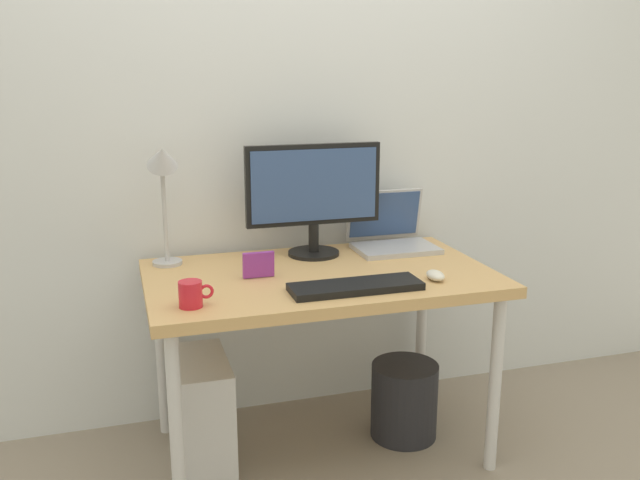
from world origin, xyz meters
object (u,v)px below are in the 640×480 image
desk_lamp (163,177)px  coffee_mug (191,294)px  mouse (435,275)px  photo_frame (258,265)px  wastebasket (404,400)px  laptop (391,234)px  computer_tower (204,414)px  monitor (314,193)px  desk (320,289)px  keyboard (356,287)px

desk_lamp → coffee_mug: (0.03, -0.46, -0.29)m
mouse → photo_frame: (-0.58, 0.20, 0.03)m
mouse → wastebasket: (-0.01, 0.21, -0.57)m
laptop → photo_frame: bearing=-157.6°
computer_tower → wastebasket: size_ratio=1.40×
mouse → computer_tower: bearing=165.1°
laptop → coffee_mug: 0.98m
monitor → coffee_mug: (-0.53, -0.46, -0.21)m
coffee_mug → computer_tower: bearing=78.8°
desk_lamp → desk: bearing=-24.3°
desk_lamp → wastebasket: size_ratio=1.57×
keyboard → photo_frame: photo_frame is taller
monitor → mouse: bearing=-54.5°
computer_tower → photo_frame: bearing=-2.0°
wastebasket → laptop: bearing=83.2°
monitor → laptop: monitor is taller
desk → mouse: mouse is taller
keyboard → coffee_mug: (-0.54, -0.01, 0.03)m
photo_frame → coffee_mug: bearing=-138.1°
photo_frame → computer_tower: (-0.21, 0.01, -0.54)m
computer_tower → desk_lamp: bearing=109.6°
wastebasket → photo_frame: bearing=-179.7°
mouse → wastebasket: mouse is taller
keyboard → photo_frame: size_ratio=4.00×
desk → coffee_mug: (-0.48, -0.23, 0.11)m
laptop → mouse: 0.45m
coffee_mug → wastebasket: coffee_mug is taller
desk → photo_frame: bearing=179.8°
desk_lamp → computer_tower: size_ratio=1.12×
photo_frame → desk: bearing=-0.2°
desk → keyboard: keyboard is taller
mouse → coffee_mug: size_ratio=0.83×
wastebasket → computer_tower: bearing=179.7°
photo_frame → wastebasket: photo_frame is taller
desk_lamp → wastebasket: desk_lamp is taller
desk_lamp → monitor: bearing=-0.1°
desk → laptop: (0.37, 0.25, 0.12)m
monitor → laptop: size_ratio=1.65×
monitor → computer_tower: size_ratio=1.26×
desk_lamp → keyboard: (0.57, -0.46, -0.32)m
monitor → laptop: 0.38m
monitor → desk_lamp: size_ratio=1.12×
keyboard → coffee_mug: coffee_mug is taller
mouse → coffee_mug: bearing=-178.1°
keyboard → desk_lamp: bearing=141.3°
desk → wastebasket: bearing=0.7°
laptop → keyboard: laptop is taller
photo_frame → wastebasket: (0.57, 0.00, -0.60)m
desk → coffee_mug: bearing=-154.4°
laptop → desk_lamp: size_ratio=0.68×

